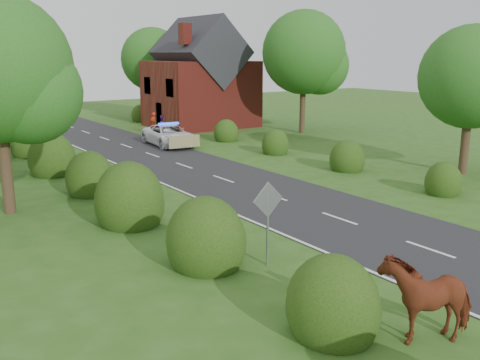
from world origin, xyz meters
TOP-DOWN VIEW (x-y plane):
  - ground at (0.00, 0.00)m, footprint 120.00×120.00m
  - road at (0.00, 15.00)m, footprint 6.00×70.00m
  - road_markings at (-1.60, 12.93)m, footprint 4.96×70.00m
  - hedgerow_left at (-6.51, 11.69)m, footprint 2.75×50.41m
  - hedgerow_right at (6.60, 11.21)m, footprint 2.10×45.78m
  - tree_left_a at (-9.75, 11.86)m, footprint 5.74×5.60m
  - tree_right_a at (11.23, 5.87)m, footprint 5.33×5.20m
  - tree_right_b at (14.29, 21.84)m, footprint 6.56×6.40m
  - tree_right_c at (9.27, 37.85)m, footprint 6.15×6.00m
  - road_sign at (-5.00, 2.00)m, footprint 1.06×0.08m
  - house at (9.49, 30.00)m, footprint 8.00×7.40m
  - cow at (-4.61, -3.16)m, footprint 2.50×1.90m
  - police_van at (2.50, 22.52)m, footprint 2.82×5.35m
  - pedestrian_red at (3.98, 27.94)m, footprint 0.74×0.65m
  - pedestrian_purple at (3.95, 26.49)m, footprint 0.83×0.67m

SIDE VIEW (x-z plane):
  - ground at x=0.00m, z-range 0.00..0.00m
  - road at x=0.00m, z-range 0.00..0.02m
  - road_markings at x=-1.60m, z-range 0.02..0.03m
  - hedgerow_right at x=6.60m, z-range -0.50..1.60m
  - police_van at x=2.50m, z-range -0.07..1.50m
  - hedgerow_left at x=-6.51m, z-range -0.75..2.25m
  - cow at x=-4.61m, z-range 0.00..1.58m
  - pedestrian_purple at x=3.95m, z-range 0.00..1.61m
  - pedestrian_red at x=3.98m, z-range 0.00..1.70m
  - road_sign at x=-5.00m, z-range 0.39..2.92m
  - house at x=9.49m, z-range -0.80..8.37m
  - tree_right_a at x=11.23m, z-range 0.96..8.52m
  - tree_left_a at x=-9.75m, z-range 1.15..9.53m
  - tree_right_c at x=9.27m, z-range 1.05..9.63m
  - tree_right_b at x=14.29m, z-range 1.24..10.64m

